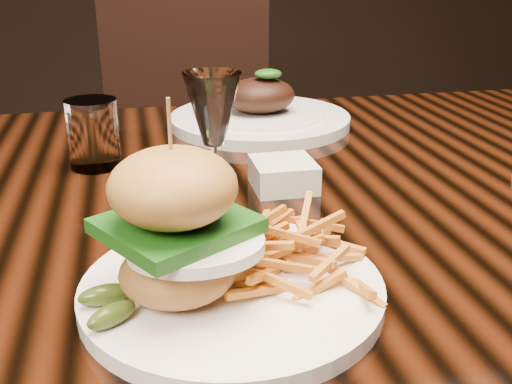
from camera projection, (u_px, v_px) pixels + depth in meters
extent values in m
cube|color=black|center=(273.00, 202.00, 0.76)|extent=(1.60, 0.90, 0.04)
cylinder|color=white|center=(232.00, 289.00, 0.51)|extent=(0.26, 0.26, 0.01)
ellipsoid|color=brown|center=(178.00, 272.00, 0.48)|extent=(0.09, 0.09, 0.04)
ellipsoid|color=white|center=(197.00, 247.00, 0.46)|extent=(0.11, 0.09, 0.01)
ellipsoid|color=#FDA40D|center=(224.00, 239.00, 0.46)|extent=(0.02, 0.02, 0.01)
cube|color=#1B6619|center=(175.00, 230.00, 0.47)|extent=(0.14, 0.14, 0.01)
ellipsoid|color=#9F692B|center=(173.00, 187.00, 0.45)|extent=(0.10, 0.10, 0.06)
cylinder|color=#9F784A|center=(171.00, 149.00, 0.44)|extent=(0.00, 0.00, 0.08)
ellipsoid|color=#263C10|center=(112.00, 315.00, 0.45)|extent=(0.04, 0.04, 0.02)
ellipsoid|color=#263C10|center=(105.00, 295.00, 0.47)|extent=(0.04, 0.02, 0.02)
cube|color=white|center=(283.00, 174.00, 0.74)|extent=(0.08, 0.08, 0.04)
cylinder|color=white|center=(216.00, 219.00, 0.66)|extent=(0.06, 0.06, 0.00)
cylinder|color=white|center=(215.00, 182.00, 0.64)|extent=(0.01, 0.01, 0.08)
cone|color=white|center=(213.00, 109.00, 0.61)|extent=(0.06, 0.06, 0.07)
cylinder|color=white|center=(93.00, 134.00, 0.80)|extent=(0.07, 0.07, 0.09)
cylinder|color=white|center=(260.00, 120.00, 1.01)|extent=(0.30, 0.30, 0.02)
cylinder|color=white|center=(260.00, 119.00, 1.01)|extent=(0.22, 0.22, 0.02)
ellipsoid|color=black|center=(260.00, 95.00, 1.00)|extent=(0.12, 0.10, 0.06)
ellipsoid|color=#1B6619|center=(268.00, 74.00, 0.97)|extent=(0.05, 0.03, 0.02)
cube|color=black|center=(196.00, 184.00, 1.58)|extent=(0.48, 0.48, 0.06)
cube|color=black|center=(187.00, 75.00, 1.68)|extent=(0.46, 0.07, 0.50)
cylinder|color=black|center=(128.00, 302.00, 1.46)|extent=(0.04, 0.04, 0.45)
cylinder|color=black|center=(280.00, 288.00, 1.53)|extent=(0.04, 0.04, 0.45)
cylinder|color=black|center=(131.00, 235.00, 1.81)|extent=(0.04, 0.04, 0.45)
cylinder|color=black|center=(255.00, 226.00, 1.87)|extent=(0.04, 0.04, 0.45)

